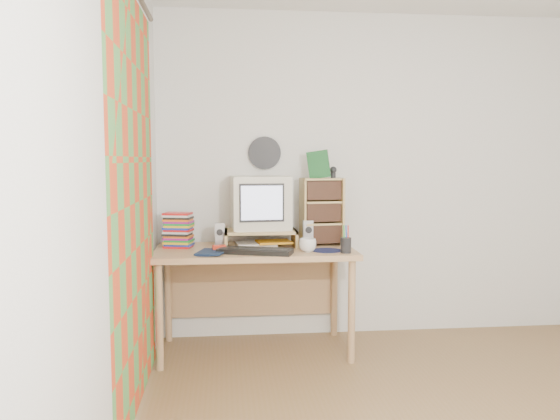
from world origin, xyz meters
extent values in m
plane|color=silver|center=(0.00, 1.75, 1.25)|extent=(3.50, 0.00, 3.50)
plane|color=silver|center=(-1.75, 0.00, 1.25)|extent=(0.00, 3.50, 3.50)
plane|color=red|center=(-1.71, 0.48, 1.15)|extent=(0.00, 2.20, 2.20)
cylinder|color=black|center=(-0.93, 1.73, 1.43)|extent=(0.25, 0.02, 0.25)
cube|color=tan|center=(-1.03, 1.38, 0.73)|extent=(1.40, 0.70, 0.04)
cube|color=tan|center=(-1.03, 1.71, 0.38)|extent=(1.33, 0.02, 0.41)
cylinder|color=tan|center=(-1.67, 1.09, 0.35)|extent=(0.05, 0.05, 0.71)
cylinder|color=tan|center=(-0.39, 1.09, 0.35)|extent=(0.05, 0.05, 0.71)
cylinder|color=tan|center=(-1.67, 1.67, 0.35)|extent=(0.05, 0.05, 0.71)
cylinder|color=tan|center=(-0.39, 1.67, 0.35)|extent=(0.05, 0.05, 0.71)
cube|color=#D8B371|center=(-1.23, 1.48, 0.81)|extent=(0.02, 0.30, 0.12)
cube|color=#D8B371|center=(-0.73, 1.48, 0.81)|extent=(0.02, 0.30, 0.12)
cube|color=#D8B371|center=(-0.98, 1.48, 0.86)|extent=(0.52, 0.30, 0.02)
cube|color=beige|center=(-0.98, 1.53, 1.06)|extent=(0.44, 0.44, 0.39)
cube|color=#9D9DA2|center=(-1.27, 1.43, 0.84)|extent=(0.07, 0.07, 0.18)
cube|color=#9D9DA2|center=(-0.64, 1.45, 0.85)|extent=(0.07, 0.07, 0.19)
cube|color=black|center=(-1.04, 1.17, 0.77)|extent=(0.53, 0.31, 0.03)
cube|color=#D8B371|center=(-0.53, 1.50, 1.00)|extent=(0.31, 0.19, 0.49)
imported|color=silver|center=(-0.68, 1.20, 0.80)|extent=(0.15, 0.15, 0.09)
imported|color=#101F3C|center=(-1.41, 1.21, 0.77)|extent=(0.25, 0.21, 0.04)
cylinder|color=#101B38|center=(-0.53, 1.23, 0.75)|extent=(0.27, 0.27, 0.00)
cube|color=red|center=(-1.28, 1.27, 0.77)|extent=(0.09, 0.07, 0.04)
cube|color=#185425|center=(-0.55, 1.48, 1.34)|extent=(0.16, 0.08, 0.20)
camera|label=1|loc=(-1.24, -2.45, 1.38)|focal=35.00mm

